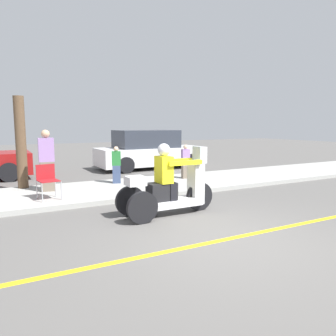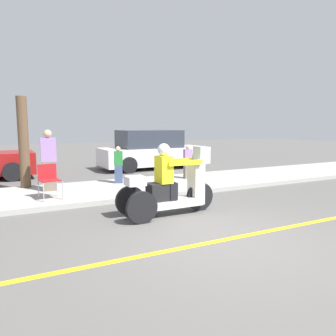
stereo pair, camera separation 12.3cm
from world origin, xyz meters
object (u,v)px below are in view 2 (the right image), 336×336
folding_chair_set_back (49,178)px  parked_car_lot_far (153,151)px  spectator_by_tree (188,162)px  spectator_far_back (118,165)px  motorcycle_trike (168,189)px  spectator_end_of_line (49,162)px  tree_trunk (24,142)px

folding_chair_set_back → parked_car_lot_far: bearing=43.8°
spectator_by_tree → folding_chair_set_back: (-4.47, -1.02, -0.03)m
folding_chair_set_back → spectator_far_back: bearing=29.8°
motorcycle_trike → spectator_end_of_line: (-1.92, 3.21, 0.36)m
spectator_end_of_line → tree_trunk: tree_trunk is taller
spectator_far_back → spectator_end_of_line: 2.05m
spectator_by_tree → folding_chair_set_back: bearing=-167.1°
spectator_far_back → parked_car_lot_far: bearing=51.7°
spectator_end_of_line → tree_trunk: bearing=124.4°
spectator_end_of_line → parked_car_lot_far: (4.72, 3.68, -0.14)m
tree_trunk → parked_car_lot_far: bearing=28.7°
motorcycle_trike → spectator_far_back: 3.47m
spectator_far_back → tree_trunk: 2.72m
spectator_by_tree → folding_chair_set_back: size_ratio=1.36×
tree_trunk → folding_chair_set_back: bearing=-77.2°
folding_chair_set_back → spectator_by_tree: bearing=12.9°
spectator_end_of_line → folding_chair_set_back: (-0.14, -0.98, -0.28)m
folding_chair_set_back → parked_car_lot_far: size_ratio=0.18×
motorcycle_trike → tree_trunk: size_ratio=0.84×
spectator_far_back → folding_chair_set_back: bearing=-150.2°
spectator_by_tree → spectator_end_of_line: (-4.33, -0.04, 0.25)m
spectator_far_back → spectator_end_of_line: (-2.02, -0.26, 0.25)m
spectator_by_tree → parked_car_lot_far: bearing=83.8°
folding_chair_set_back → tree_trunk: bearing=102.8°
motorcycle_trike → folding_chair_set_back: motorcycle_trike is taller
spectator_far_back → folding_chair_set_back: (-2.16, -1.24, -0.03)m
spectator_end_of_line → tree_trunk: (-0.54, 0.79, 0.48)m
spectator_far_back → tree_trunk: tree_trunk is taller
spectator_end_of_line → folding_chair_set_back: 1.02m
motorcycle_trike → spectator_end_of_line: size_ratio=1.31×
spectator_by_tree → tree_trunk: (-4.87, 0.75, 0.73)m
spectator_end_of_line → folding_chair_set_back: spectator_end_of_line is taller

